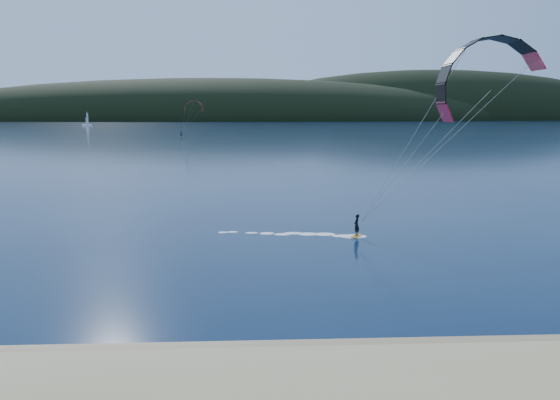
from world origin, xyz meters
name	(u,v)px	position (x,y,z in m)	size (l,w,h in m)	color
wet_sand	(240,356)	(0.00, 4.50, 0.05)	(220.00, 2.50, 0.10)	#947D56
headland	(254,120)	(0.63, 745.28, 0.00)	(1200.00, 310.00, 140.00)	black
kitesurfer_near	(481,97)	(15.53, 21.05, 9.96)	(22.56, 5.99, 14.17)	gold
kitesurfer_far	(193,110)	(-22.47, 196.14, 10.19)	(9.62, 4.80, 12.27)	gold
sailboat	(87,125)	(-122.75, 395.20, 0.80)	(7.79, 4.88, 10.87)	white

